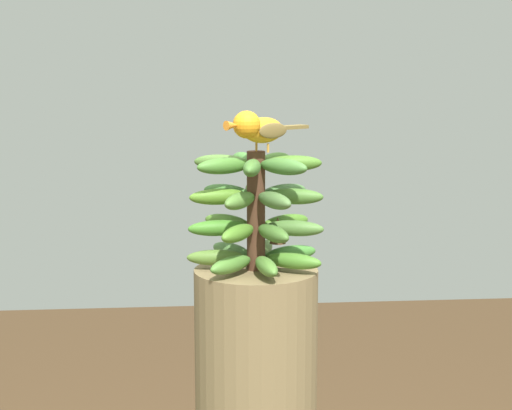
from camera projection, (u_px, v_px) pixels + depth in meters
The scene contains 2 objects.
banana_bunch at pixel (256, 211), 1.74m from camera, with size 0.30×0.31×0.26m.
perched_bird at pixel (258, 128), 1.68m from camera, with size 0.20×0.16×0.09m.
Camera 1 is at (0.15, 1.71, 1.68)m, focal length 55.65 mm.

